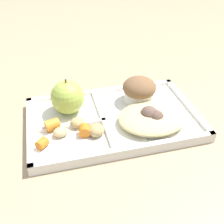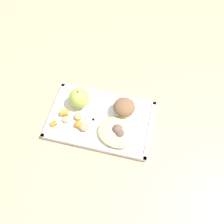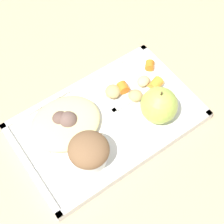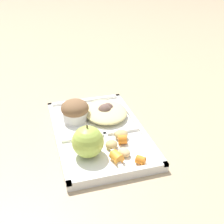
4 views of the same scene
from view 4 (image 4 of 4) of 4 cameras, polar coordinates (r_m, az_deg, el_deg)
The scene contains 15 objects.
ground at distance 0.80m, azimuth -2.53°, elevation -4.57°, with size 6.00×6.00×0.00m, color tan.
lunch_tray at distance 0.79m, azimuth -2.52°, elevation -4.10°, with size 0.37×0.23×0.02m.
green_apple at distance 0.69m, azimuth -4.64°, elevation -5.67°, with size 0.07×0.07×0.08m.
bran_muffin at distance 0.83m, azimuth -7.08°, elevation 0.28°, with size 0.08×0.08×0.06m.
carrot_slice_back at distance 0.68m, azimuth 5.49°, elevation -9.10°, with size 0.02×0.02×0.02m, color orange.
carrot_slice_near_corner at distance 0.68m, azimuth 0.89°, elevation -8.57°, with size 0.02×0.02×0.03m, color orange.
carrot_slice_center at distance 0.74m, azimuth 1.99°, elevation -5.28°, with size 0.02×0.02×0.02m, color orange.
potato_chunk_browned at distance 0.76m, azimuth 1.75°, elevation -4.31°, with size 0.03×0.03×0.02m, color tan.
potato_chunk_corner at distance 0.70m, azimuth 2.37°, elevation -7.70°, with size 0.03×0.03×0.02m, color tan.
potato_chunk_small at distance 0.72m, azimuth -0.10°, elevation -6.23°, with size 0.03×0.03×0.02m, color tan.
egg_noodle_pile at distance 0.85m, azimuth -1.30°, elevation 0.09°, with size 0.15×0.12×0.03m, color #D6C684.
meatball_back at distance 0.86m, azimuth -0.81°, elevation 0.58°, with size 0.04×0.04×0.04m, color brown.
meatball_center at distance 0.84m, azimuth -1.41°, elevation 0.24°, with size 0.04×0.04×0.04m, color brown.
meatball_side at distance 0.85m, azimuth -1.70°, elevation -0.04°, with size 0.03×0.03×0.03m, color #755B4C.
plastic_fork at distance 0.89m, azimuth -2.38°, elevation 0.51°, with size 0.13×0.11×0.00m.
Camera 4 is at (-0.64, 0.15, 0.44)m, focal length 47.85 mm.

